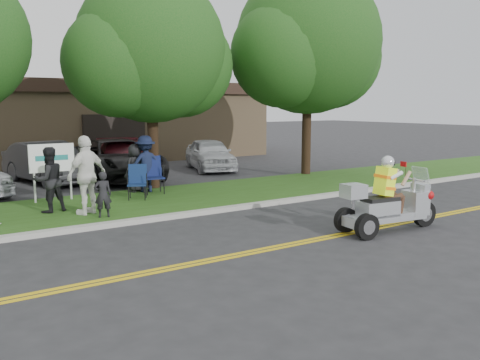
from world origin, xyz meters
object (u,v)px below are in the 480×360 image
lawn_chair_a (137,179)px  parked_car_right (124,159)px  trike_scooter (387,205)px  spectator_adult_right (87,175)px  lawn_chair_b (153,172)px  parked_car_left (49,163)px  parked_car_mid (116,159)px  spectator_adult_mid (49,180)px  parked_car_far_right (210,154)px

lawn_chair_a → parked_car_right: bearing=100.5°
trike_scooter → lawn_chair_a: 7.24m
lawn_chair_a → spectator_adult_right: 2.31m
lawn_chair_a → lawn_chair_b: (0.78, 0.67, 0.08)m
spectator_adult_right → lawn_chair_a: bearing=-169.7°
spectator_adult_right → parked_car_left: bearing=-119.8°
lawn_chair_a → spectator_adult_right: size_ratio=0.51×
parked_car_right → parked_car_mid: bearing=-132.2°
lawn_chair_b → parked_car_right: size_ratio=0.23×
trike_scooter → parked_car_right: trike_scooter is taller
trike_scooter → parked_car_mid: 11.45m
spectator_adult_mid → parked_car_far_right: bearing=-158.1°
spectator_adult_right → parked_car_mid: bearing=-140.7°
spectator_adult_right → parked_car_mid: size_ratio=0.36×
trike_scooter → parked_car_left: trike_scooter is taller
parked_car_right → lawn_chair_a: bearing=-92.6°
lawn_chair_b → parked_car_left: 5.05m
lawn_chair_b → parked_car_mid: parked_car_mid is taller
parked_car_mid → lawn_chair_a: bearing=-101.6°
spectator_adult_right → spectator_adult_mid: bearing=-69.9°
lawn_chair_a → parked_car_left: size_ratio=0.22×
trike_scooter → parked_car_far_right: trike_scooter is taller
spectator_adult_mid → spectator_adult_right: bearing=121.2°
spectator_adult_mid → spectator_adult_right: 1.08m
parked_car_mid → parked_car_right: size_ratio=1.09×
trike_scooter → parked_car_mid: size_ratio=0.48×
trike_scooter → spectator_adult_right: (-5.16, 5.16, 0.49)m
lawn_chair_a → parked_car_left: (-1.26, 5.28, 0.08)m
parked_car_left → parked_car_mid: 2.44m
lawn_chair_a → parked_car_far_right: size_ratio=0.25×
spectator_adult_mid → parked_car_right: spectator_adult_mid is taller
spectator_adult_mid → parked_car_far_right: spectator_adult_mid is taller
parked_car_right → parked_car_far_right: 4.00m
spectator_adult_right → parked_car_mid: (3.00, 6.08, -0.33)m
trike_scooter → parked_car_far_right: (2.25, 11.67, 0.09)m
trike_scooter → lawn_chair_a: trike_scooter is taller
spectator_adult_mid → parked_car_right: (4.16, 5.60, -0.21)m
spectator_adult_right → parked_car_far_right: bearing=-163.1°
trike_scooter → spectator_adult_right: spectator_adult_right is taller
trike_scooter → parked_car_mid: bearing=108.8°
spectator_adult_mid → parked_car_mid: bearing=-138.4°
spectator_adult_mid → trike_scooter: bearing=121.7°
spectator_adult_mid → parked_car_mid: spectator_adult_mid is taller
parked_car_left → parked_car_right: (2.80, -0.22, -0.01)m
lawn_chair_b → parked_car_left: parked_car_left is taller
parked_car_far_right → lawn_chair_a: bearing=-120.0°
parked_car_mid → parked_car_right: parked_car_mid is taller
spectator_adult_mid → spectator_adult_right: spectator_adult_right is taller
trike_scooter → spectator_adult_right: bearing=143.0°
lawn_chair_b → parked_car_mid: (0.35, 4.12, 0.02)m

